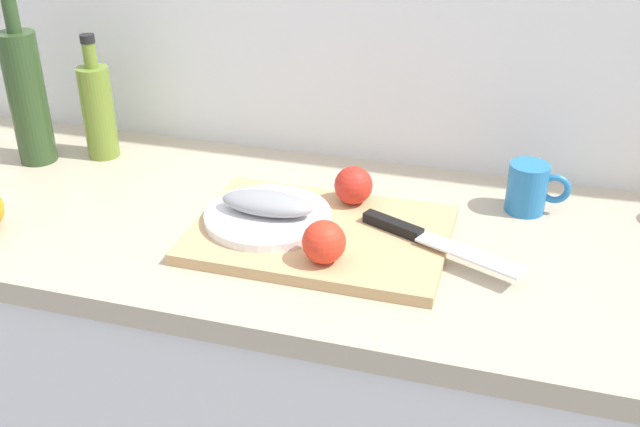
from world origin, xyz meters
The scene contains 10 objects.
kitchen_counter centered at (0.00, 0.00, 0.45)m, with size 2.00×0.60×0.90m.
cutting_board centered at (0.20, -0.04, 0.91)m, with size 0.43×0.29×0.02m, color tan.
white_plate centered at (0.11, -0.03, 0.93)m, with size 0.22×0.22×0.01m, color white.
fish_fillet centered at (0.11, -0.03, 0.95)m, with size 0.16×0.07×0.04m, color gray.
chef_knife centered at (0.37, -0.03, 0.93)m, with size 0.28×0.14×0.02m.
tomato_0 centered at (0.23, -0.13, 0.95)m, with size 0.07×0.07×0.07m, color red.
tomato_1 centered at (0.23, 0.07, 0.95)m, with size 0.07×0.07×0.07m, color red.
olive_oil_bottle centered at (-0.33, 0.17, 1.00)m, with size 0.06×0.06×0.26m.
wine_bottle centered at (-0.45, 0.11, 1.04)m, with size 0.07×0.07×0.35m.
coffee_mug_0 centered at (0.53, 0.17, 0.95)m, with size 0.11×0.07×0.09m.
Camera 1 is at (0.51, -1.08, 1.54)m, focal length 41.95 mm.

